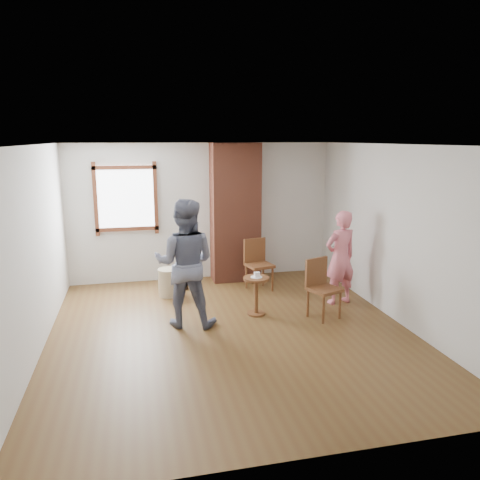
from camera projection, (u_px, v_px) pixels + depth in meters
name	position (u px, v px, depth m)	size (l,w,h in m)	color
ground	(231.00, 332.00, 6.60)	(5.50, 5.50, 0.00)	brown
room_shell	(218.00, 200.00, 6.78)	(5.04, 5.52, 2.62)	silver
brick_chimney	(235.00, 213.00, 8.84)	(0.90, 0.50, 2.60)	brown
stoneware_crock	(169.00, 282.00, 8.10)	(0.37, 0.37, 0.48)	tan
dark_pot	(184.00, 285.00, 8.47)	(0.15, 0.15, 0.15)	black
dining_chair_left	(257.00, 261.00, 8.41)	(0.51, 0.51, 0.91)	brown
dining_chair_right	(321.00, 285.00, 7.10)	(0.54, 0.54, 0.90)	brown
side_table	(256.00, 290.00, 7.19)	(0.40, 0.40, 0.60)	brown
cake_plate	(256.00, 277.00, 7.15)	(0.18, 0.18, 0.01)	white
cake_slice	(257.00, 275.00, 7.14)	(0.08, 0.07, 0.06)	white
man	(185.00, 263.00, 6.70)	(0.90, 0.70, 1.86)	#131636
person_pink	(340.00, 258.00, 7.63)	(0.57, 0.37, 1.55)	pink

